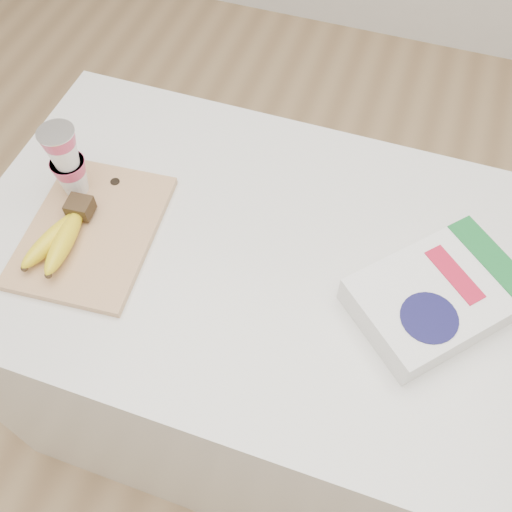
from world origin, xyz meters
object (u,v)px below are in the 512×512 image
at_px(cutting_board, 92,231).
at_px(bananas, 61,235).
at_px(table, 249,339).
at_px(cereal_box, 438,296).
at_px(yogurt_stack, 66,160).

height_order(cutting_board, bananas, bananas).
xyz_separation_m(table, cereal_box, (0.37, -0.01, 0.45)).
relative_size(table, bananas, 5.85).
xyz_separation_m(cutting_board, cereal_box, (0.67, 0.06, 0.02)).
bearing_deg(cutting_board, bananas, -131.11).
relative_size(bananas, yogurt_stack, 1.15).
bearing_deg(yogurt_stack, table, -1.99).
distance_m(cutting_board, yogurt_stack, 0.15).
xyz_separation_m(yogurt_stack, cereal_box, (0.75, -0.02, -0.07)).
height_order(table, yogurt_stack, yogurt_stack).
xyz_separation_m(bananas, yogurt_stack, (-0.04, 0.13, 0.07)).
bearing_deg(table, yogurt_stack, 178.01).
distance_m(bananas, cereal_box, 0.72).
relative_size(bananas, cereal_box, 0.55).
distance_m(table, bananas, 0.58).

